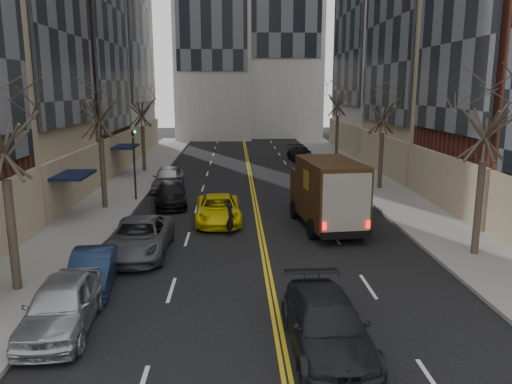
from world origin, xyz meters
TOP-DOWN VIEW (x-y plane):
  - sidewalk_left at (-9.00, 27.00)m, footprint 4.00×66.00m
  - sidewalk_right at (9.00, 27.00)m, footprint 4.00×66.00m
  - tree_lf_mid at (-8.80, 20.00)m, footprint 3.20×3.20m
  - tree_lf_far at (-8.80, 33.00)m, footprint 3.20×3.20m
  - tree_rt_near at (8.80, 11.00)m, footprint 3.20×3.20m
  - tree_rt_mid at (8.80, 25.00)m, footprint 3.20×3.20m
  - tree_rt_far at (8.80, 40.00)m, footprint 3.20×3.20m
  - traffic_signal at (-7.39, 22.00)m, footprint 0.29×0.26m
  - ups_truck at (3.36, 15.59)m, footprint 3.13×6.63m
  - observer_sedan at (1.20, 3.68)m, footprint 2.21×5.11m
  - taxi at (-2.12, 16.95)m, footprint 2.54×5.11m
  - pedestrian at (-1.46, 14.49)m, footprint 0.44×0.62m
  - parked_lf_a at (-6.30, 5.17)m, footprint 2.11×4.66m
  - parked_lf_b at (-6.30, 8.36)m, footprint 1.85×4.15m
  - parked_lf_c at (-5.32, 11.92)m, footprint 2.49×5.37m
  - parked_lf_d at (-5.10, 20.86)m, footprint 2.46×4.79m
  - parked_lf_e at (-5.87, 25.69)m, footprint 1.95×4.77m
  - parked_rt_a at (5.10, 20.89)m, footprint 2.20×5.05m
  - parked_rt_b at (6.30, 32.13)m, footprint 2.73×5.17m
  - parked_rt_c at (5.10, 39.01)m, footprint 2.39×4.97m

SIDE VIEW (x-z plane):
  - sidewalk_left at x=-9.00m, z-range 0.00..0.15m
  - sidewalk_right at x=9.00m, z-range 0.00..0.15m
  - parked_lf_b at x=-6.30m, z-range 0.00..1.33m
  - parked_lf_d at x=-5.10m, z-range 0.00..1.33m
  - parked_rt_b at x=6.30m, z-range 0.00..1.39m
  - taxi at x=-2.12m, z-range 0.00..1.39m
  - parked_rt_c at x=5.10m, z-range 0.00..1.40m
  - observer_sedan at x=1.20m, z-range 0.00..1.46m
  - parked_lf_c at x=-5.32m, z-range 0.00..1.49m
  - parked_lf_a at x=-6.30m, z-range 0.00..1.55m
  - pedestrian at x=-1.46m, z-range 0.00..1.59m
  - parked_rt_a at x=5.10m, z-range 0.00..1.62m
  - parked_lf_e at x=-5.87m, z-range 0.00..1.62m
  - ups_truck at x=3.36m, z-range 0.01..3.53m
  - traffic_signal at x=-7.39m, z-range 0.47..5.17m
  - tree_lf_far at x=-8.80m, z-range 1.97..10.08m
  - tree_rt_mid at x=8.80m, z-range 2.01..10.33m
  - tree_rt_near at x=8.80m, z-range 2.10..10.81m
  - tree_lf_mid at x=-8.80m, z-range 2.14..11.05m
  - tree_rt_far at x=8.80m, z-range 2.19..11.29m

